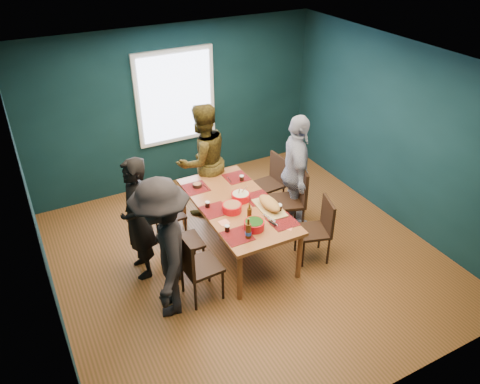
% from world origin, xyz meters
% --- Properties ---
extents(room, '(5.01, 5.01, 2.71)m').
position_xyz_m(room, '(0.00, 0.27, 1.37)').
color(room, brown).
rests_on(room, ground).
extents(dining_table, '(1.02, 2.00, 0.76)m').
position_xyz_m(dining_table, '(-0.03, 0.24, 0.68)').
color(dining_table, '#9C582F').
rests_on(dining_table, floor).
extents(chair_left_far, '(0.39, 0.39, 0.84)m').
position_xyz_m(chair_left_far, '(-0.85, 0.91, 0.49)').
color(chair_left_far, black).
rests_on(chair_left_far, floor).
extents(chair_left_mid, '(0.42, 0.42, 0.91)m').
position_xyz_m(chair_left_mid, '(-0.92, 0.17, 0.53)').
color(chair_left_mid, black).
rests_on(chair_left_mid, floor).
extents(chair_left_near, '(0.46, 0.46, 0.97)m').
position_xyz_m(chair_left_near, '(-0.94, -0.41, 0.57)').
color(chair_left_near, black).
rests_on(chair_left_near, floor).
extents(chair_right_far, '(0.44, 0.44, 0.91)m').
position_xyz_m(chair_right_far, '(0.98, 0.95, 0.53)').
color(chair_right_far, black).
rests_on(chair_right_far, floor).
extents(chair_right_mid, '(0.59, 0.59, 1.04)m').
position_xyz_m(chair_right_mid, '(0.92, 0.27, 0.60)').
color(chair_right_mid, black).
rests_on(chair_right_mid, floor).
extents(chair_right_near, '(0.52, 0.52, 0.91)m').
position_xyz_m(chair_right_near, '(0.87, -0.44, 0.53)').
color(chair_right_near, black).
rests_on(chair_right_near, floor).
extents(person_far_left, '(0.42, 0.63, 1.68)m').
position_xyz_m(person_far_left, '(-1.37, 0.40, 0.84)').
color(person_far_left, black).
rests_on(person_far_left, floor).
extents(person_back, '(0.99, 0.83, 1.80)m').
position_xyz_m(person_back, '(-0.04, 1.36, 0.90)').
color(person_back, black).
rests_on(person_back, floor).
extents(person_right, '(0.82, 1.13, 1.78)m').
position_xyz_m(person_right, '(1.03, 0.40, 0.89)').
color(person_right, white).
rests_on(person_right, floor).
extents(person_near_left, '(0.97, 1.30, 1.79)m').
position_xyz_m(person_near_left, '(-1.30, -0.40, 0.90)').
color(person_near_left, black).
rests_on(person_near_left, floor).
extents(bowl_salad, '(0.26, 0.26, 0.11)m').
position_xyz_m(bowl_salad, '(-0.17, 0.12, 0.81)').
color(bowl_salad, red).
rests_on(bowl_salad, dining_table).
extents(bowl_dumpling, '(0.26, 0.26, 0.24)m').
position_xyz_m(bowl_dumpling, '(0.06, 0.31, 0.81)').
color(bowl_dumpling, red).
rests_on(bowl_dumpling, dining_table).
extents(bowl_herbs, '(0.26, 0.26, 0.11)m').
position_xyz_m(bowl_herbs, '(-0.10, -0.36, 0.82)').
color(bowl_herbs, red).
rests_on(bowl_herbs, dining_table).
extents(cutting_board, '(0.34, 0.69, 0.15)m').
position_xyz_m(cutting_board, '(0.30, -0.06, 0.83)').
color(cutting_board, tan).
rests_on(cutting_board, dining_table).
extents(small_bowl, '(0.14, 0.14, 0.06)m').
position_xyz_m(small_bowl, '(-0.33, 0.91, 0.79)').
color(small_bowl, black).
rests_on(small_bowl, dining_table).
extents(beer_bottle_a, '(0.08, 0.08, 0.28)m').
position_xyz_m(beer_bottle_a, '(-0.25, -0.49, 0.86)').
color(beer_bottle_a, '#41260B').
rests_on(beer_bottle_a, dining_table).
extents(beer_bottle_b, '(0.06, 0.06, 0.24)m').
position_xyz_m(beer_bottle_b, '(-0.06, -0.16, 0.85)').
color(beer_bottle_b, '#41260B').
rests_on(beer_bottle_b, dining_table).
extents(cola_glass_a, '(0.07, 0.07, 0.09)m').
position_xyz_m(cola_glass_a, '(-0.43, -0.26, 0.81)').
color(cola_glass_a, black).
rests_on(cola_glass_a, dining_table).
extents(cola_glass_b, '(0.08, 0.08, 0.10)m').
position_xyz_m(cola_glass_b, '(0.38, -0.18, 0.81)').
color(cola_glass_b, black).
rests_on(cola_glass_b, dining_table).
extents(cola_glass_c, '(0.06, 0.06, 0.09)m').
position_xyz_m(cola_glass_c, '(0.32, 0.77, 0.80)').
color(cola_glass_c, black).
rests_on(cola_glass_c, dining_table).
extents(cola_glass_d, '(0.06, 0.06, 0.09)m').
position_xyz_m(cola_glass_d, '(-0.42, 0.35, 0.80)').
color(cola_glass_d, black).
rests_on(cola_glass_d, dining_table).
extents(napkin_a, '(0.19, 0.19, 0.00)m').
position_xyz_m(napkin_a, '(0.37, 0.30, 0.76)').
color(napkin_a, '#FC8E6A').
rests_on(napkin_a, dining_table).
extents(napkin_b, '(0.13, 0.13, 0.00)m').
position_xyz_m(napkin_b, '(-0.38, -0.07, 0.76)').
color(napkin_b, '#FC8E6A').
rests_on(napkin_b, dining_table).
extents(napkin_c, '(0.21, 0.21, 0.00)m').
position_xyz_m(napkin_c, '(0.29, -0.52, 0.76)').
color(napkin_c, '#FC8E6A').
rests_on(napkin_c, dining_table).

